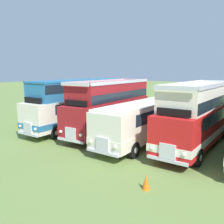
# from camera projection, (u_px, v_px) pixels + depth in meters

# --- Properties ---
(ground_plane) EXTENTS (200.00, 200.00, 0.00)m
(ground_plane) POSITION_uv_depth(u_px,v_px,m) (171.00, 143.00, 17.91)
(ground_plane) COLOR olive
(bus_first_in_row) EXTENTS (2.65, 11.13, 4.49)m
(bus_first_in_row) POSITION_uv_depth(u_px,v_px,m) (78.00, 102.00, 22.35)
(bus_first_in_row) COLOR silver
(bus_first_in_row) RESTS_ON ground
(bus_second_in_row) EXTENTS (3.03, 10.29, 4.52)m
(bus_second_in_row) POSITION_uv_depth(u_px,v_px,m) (111.00, 106.00, 20.46)
(bus_second_in_row) COLOR maroon
(bus_second_in_row) RESTS_ON ground
(bus_third_in_row) EXTENTS (2.76, 11.43, 2.99)m
(bus_third_in_row) POSITION_uv_depth(u_px,v_px,m) (148.00, 118.00, 18.39)
(bus_third_in_row) COLOR silver
(bus_third_in_row) RESTS_ON ground
(bus_fourth_in_row) EXTENTS (2.78, 10.53, 4.52)m
(bus_fourth_in_row) POSITION_uv_depth(u_px,v_px,m) (199.00, 114.00, 16.72)
(bus_fourth_in_row) COLOR red
(bus_fourth_in_row) RESTS_ON ground
(cone_mid_row) EXTENTS (0.36, 0.36, 0.71)m
(cone_mid_row) POSITION_uv_depth(u_px,v_px,m) (146.00, 182.00, 10.82)
(cone_mid_row) COLOR orange
(cone_mid_row) RESTS_ON ground
(rope_fence_line) EXTENTS (24.10, 0.08, 1.05)m
(rope_fence_line) POSITION_uv_depth(u_px,v_px,m) (209.00, 112.00, 27.07)
(rope_fence_line) COLOR #8C704C
(rope_fence_line) RESTS_ON ground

